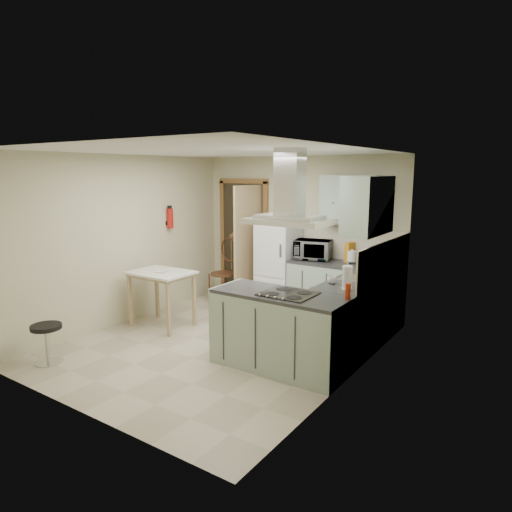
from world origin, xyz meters
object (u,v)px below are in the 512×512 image
Objects in this scene: stool at (47,344)px; microwave at (313,250)px; drop_leaf_table at (162,299)px; peninsula at (280,331)px; extractor_hood at (289,221)px; fridge at (279,265)px; bentwood_chair at (224,274)px.

microwave is at bearing 63.02° from stool.
stool is (-0.18, -1.71, -0.17)m from drop_leaf_table.
peninsula is 1.27m from extractor_hood.
microwave is (1.75, 3.44, 0.82)m from stool.
fridge is 1.02m from bentwood_chair.
bentwood_chair is 1.68m from microwave.
extractor_hood is 1.02× the size of drop_leaf_table.
stool is 0.86× the size of microwave.
extractor_hood is 3.22m from stool.
bentwood_chair is at bearing -167.03° from fridge.
peninsula is at bearing -28.07° from bentwood_chair.
extractor_hood is 0.87× the size of bentwood_chair.
microwave is (-0.62, 2.01, 0.60)m from peninsula.
drop_leaf_table is 1.48m from bentwood_chair.
drop_leaf_table is at bearing 173.02° from extractor_hood.
bentwood_chair is 3.20m from stool.
peninsula is (1.22, -1.98, -0.30)m from fridge.
stool is (-1.15, -3.41, -0.51)m from fridge.
fridge is 3.63m from stool.
drop_leaf_table is at bearing 83.91° from stool.
microwave is at bearing 2.88° from fridge.
extractor_hood reaches higher than peninsula.
stool is at bearing -97.05° from drop_leaf_table.
microwave reaches higher than peninsula.
fridge is 2.57m from extractor_hood.
microwave is at bearing 46.86° from drop_leaf_table.
bentwood_chair is at bearing 89.12° from drop_leaf_table.
fridge reaches higher than microwave.
peninsula is 2.81m from bentwood_chair.
fridge is 1.71× the size of drop_leaf_table.
extractor_hood is 2.24m from microwave.
peninsula is 2.21m from drop_leaf_table.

